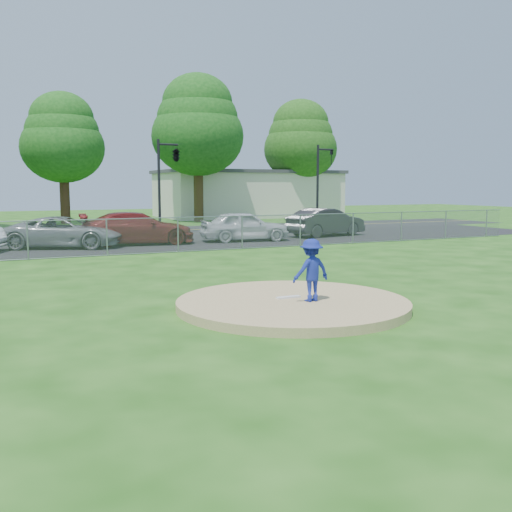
{
  "coord_description": "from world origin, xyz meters",
  "views": [
    {
      "loc": [
        -6.3,
        -11.43,
        2.81
      ],
      "look_at": [
        0.0,
        2.0,
        1.0
      ],
      "focal_mm": 40.0,
      "sensor_mm": 36.0,
      "label": 1
    }
  ],
  "objects_px": {
    "tree_right": "(198,125)",
    "pitcher": "(311,270)",
    "tree_center": "(62,137)",
    "parked_car_charcoal": "(326,222)",
    "tree_far_right": "(300,140)",
    "parked_car_gray": "(64,232)",
    "parked_car_darkred": "(138,228)",
    "traffic_signal_right": "(321,178)",
    "traffic_signal_center": "(174,156)",
    "commercial_building": "(247,193)",
    "parked_car_pearl": "(245,226)"
  },
  "relations": [
    {
      "from": "tree_right",
      "to": "pitcher",
      "type": "distance_m",
      "value": 34.16
    },
    {
      "from": "tree_center",
      "to": "parked_car_charcoal",
      "type": "distance_m",
      "value": 22.24
    },
    {
      "from": "tree_center",
      "to": "tree_far_right",
      "type": "distance_m",
      "value": 21.03
    },
    {
      "from": "pitcher",
      "to": "parked_car_gray",
      "type": "height_order",
      "value": "pitcher"
    },
    {
      "from": "tree_right",
      "to": "parked_car_darkred",
      "type": "bearing_deg",
      "value": -118.78
    },
    {
      "from": "parked_car_charcoal",
      "to": "traffic_signal_right",
      "type": "bearing_deg",
      "value": -40.79
    },
    {
      "from": "tree_right",
      "to": "pitcher",
      "type": "xyz_separation_m",
      "value": [
        -8.71,
        -32.34,
        -6.73
      ]
    },
    {
      "from": "pitcher",
      "to": "traffic_signal_center",
      "type": "bearing_deg",
      "value": -103.55
    },
    {
      "from": "pitcher",
      "to": "parked_car_gray",
      "type": "xyz_separation_m",
      "value": [
        -3.48,
        16.31,
        -0.19
      ]
    },
    {
      "from": "pitcher",
      "to": "parked_car_charcoal",
      "type": "distance_m",
      "value": 19.73
    },
    {
      "from": "tree_center",
      "to": "traffic_signal_center",
      "type": "xyz_separation_m",
      "value": [
        4.97,
        -12.0,
        -1.86
      ]
    },
    {
      "from": "commercial_building",
      "to": "tree_center",
      "type": "distance_m",
      "value": 17.99
    },
    {
      "from": "traffic_signal_right",
      "to": "parked_car_darkred",
      "type": "relative_size",
      "value": 1.03
    },
    {
      "from": "tree_right",
      "to": "tree_far_right",
      "type": "height_order",
      "value": "tree_right"
    },
    {
      "from": "parked_car_gray",
      "to": "parked_car_charcoal",
      "type": "bearing_deg",
      "value": -66.26
    },
    {
      "from": "tree_far_right",
      "to": "parked_car_charcoal",
      "type": "bearing_deg",
      "value": -115.43
    },
    {
      "from": "traffic_signal_right",
      "to": "tree_far_right",
      "type": "bearing_deg",
      "value": 66.09
    },
    {
      "from": "commercial_building",
      "to": "tree_far_right",
      "type": "bearing_deg",
      "value": -36.87
    },
    {
      "from": "tree_center",
      "to": "parked_car_darkred",
      "type": "xyz_separation_m",
      "value": [
        1.22,
        -17.97,
        -5.67
      ]
    },
    {
      "from": "parked_car_charcoal",
      "to": "commercial_building",
      "type": "bearing_deg",
      "value": -24.85
    },
    {
      "from": "tree_far_right",
      "to": "parked_car_gray",
      "type": "relative_size",
      "value": 2.07
    },
    {
      "from": "traffic_signal_right",
      "to": "parked_car_pearl",
      "type": "xyz_separation_m",
      "value": [
        -8.57,
        -6.54,
        -2.58
      ]
    },
    {
      "from": "parked_car_gray",
      "to": "traffic_signal_center",
      "type": "bearing_deg",
      "value": -27.03
    },
    {
      "from": "tree_right",
      "to": "pitcher",
      "type": "relative_size",
      "value": 8.12
    },
    {
      "from": "tree_right",
      "to": "parked_car_gray",
      "type": "distance_m",
      "value": 21.29
    },
    {
      "from": "traffic_signal_center",
      "to": "parked_car_gray",
      "type": "bearing_deg",
      "value": -139.87
    },
    {
      "from": "tree_center",
      "to": "pitcher",
      "type": "bearing_deg",
      "value": -87.84
    },
    {
      "from": "parked_car_pearl",
      "to": "parked_car_charcoal",
      "type": "height_order",
      "value": "parked_car_charcoal"
    },
    {
      "from": "traffic_signal_right",
      "to": "commercial_building",
      "type": "bearing_deg",
      "value": 83.71
    },
    {
      "from": "parked_car_gray",
      "to": "parked_car_charcoal",
      "type": "xyz_separation_m",
      "value": [
        14.24,
        0.22,
        0.07
      ]
    },
    {
      "from": "parked_car_pearl",
      "to": "parked_car_charcoal",
      "type": "relative_size",
      "value": 0.95
    },
    {
      "from": "parked_car_darkred",
      "to": "tree_right",
      "type": "bearing_deg",
      "value": -22.5
    },
    {
      "from": "parked_car_pearl",
      "to": "commercial_building",
      "type": "bearing_deg",
      "value": -16.52
    },
    {
      "from": "commercial_building",
      "to": "tree_center",
      "type": "xyz_separation_m",
      "value": [
        -17.0,
        -4.0,
        4.31
      ]
    },
    {
      "from": "parked_car_darkred",
      "to": "parked_car_charcoal",
      "type": "xyz_separation_m",
      "value": [
        10.83,
        0.17,
        0.0
      ]
    },
    {
      "from": "tree_center",
      "to": "traffic_signal_center",
      "type": "distance_m",
      "value": 13.12
    },
    {
      "from": "parked_car_gray",
      "to": "commercial_building",
      "type": "bearing_deg",
      "value": -18.21
    },
    {
      "from": "pitcher",
      "to": "parked_car_charcoal",
      "type": "xyz_separation_m",
      "value": [
        10.76,
        16.53,
        -0.12
      ]
    },
    {
      "from": "tree_right",
      "to": "commercial_building",
      "type": "bearing_deg",
      "value": 40.6
    },
    {
      "from": "pitcher",
      "to": "tree_right",
      "type": "bearing_deg",
      "value": -109.27
    },
    {
      "from": "tree_far_right",
      "to": "traffic_signal_center",
      "type": "bearing_deg",
      "value": -140.96
    },
    {
      "from": "traffic_signal_right",
      "to": "parked_car_charcoal",
      "type": "height_order",
      "value": "traffic_signal_right"
    },
    {
      "from": "traffic_signal_right",
      "to": "pitcher",
      "type": "bearing_deg",
      "value": -121.97
    },
    {
      "from": "parked_car_darkred",
      "to": "parked_car_pearl",
      "type": "xyz_separation_m",
      "value": [
        5.45,
        -0.57,
        -0.01
      ]
    },
    {
      "from": "tree_far_right",
      "to": "parked_car_gray",
      "type": "height_order",
      "value": "tree_far_right"
    },
    {
      "from": "commercial_building",
      "to": "traffic_signal_center",
      "type": "xyz_separation_m",
      "value": [
        -12.03,
        -16.0,
        2.45
      ]
    },
    {
      "from": "commercial_building",
      "to": "tree_right",
      "type": "xyz_separation_m",
      "value": [
        -7.0,
        -6.0,
        5.49
      ]
    },
    {
      "from": "pitcher",
      "to": "parked_car_darkred",
      "type": "relative_size",
      "value": 0.26
    },
    {
      "from": "parked_car_pearl",
      "to": "traffic_signal_center",
      "type": "bearing_deg",
      "value": 22.66
    },
    {
      "from": "commercial_building",
      "to": "tree_far_right",
      "type": "distance_m",
      "value": 7.0
    }
  ]
}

